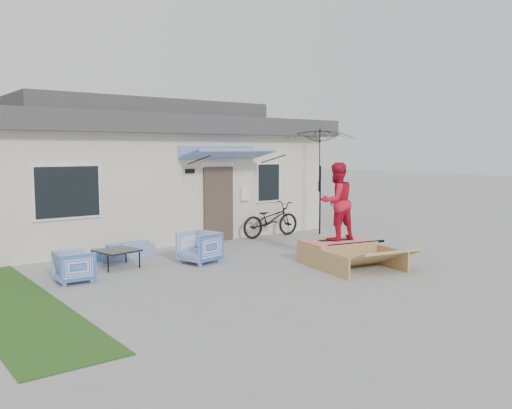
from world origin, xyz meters
TOP-DOWN VIEW (x-y plane):
  - ground at (0.00, 0.00)m, footprint 90.00×90.00m
  - grass_strip at (-5.20, 2.00)m, footprint 1.40×8.00m
  - house at (0.00, 7.99)m, footprint 10.80×8.49m
  - loveseat at (-2.13, 3.81)m, footprint 1.46×0.58m
  - armchair_left at (-3.85, 2.20)m, footprint 0.66×0.70m
  - armchair_right at (-0.98, 2.26)m, footprint 0.88×0.92m
  - coffee_table at (-2.65, 2.95)m, footprint 0.94×0.94m
  - bicycle at (2.64, 4.15)m, footprint 1.99×0.75m
  - patio_umbrella at (4.14, 3.61)m, footprint 2.58×2.47m
  - skate_ramp at (1.53, 0.36)m, footprint 1.88×2.28m
  - skateboard at (1.54, 0.41)m, footprint 0.84×0.48m
  - skater at (1.54, 0.41)m, footprint 0.91×0.73m

SIDE VIEW (x-z plane):
  - ground at x=0.00m, z-range 0.00..0.00m
  - grass_strip at x=-5.20m, z-range 0.00..0.01m
  - coffee_table at x=-2.65m, z-range 0.00..0.39m
  - skate_ramp at x=1.53m, z-range 0.00..0.51m
  - loveseat at x=-2.13m, z-range 0.00..0.55m
  - armchair_left at x=-3.85m, z-range 0.00..0.69m
  - armchair_right at x=-0.98m, z-range 0.00..0.80m
  - skateboard at x=1.54m, z-range 0.51..0.56m
  - bicycle at x=2.64m, z-range 0.00..1.26m
  - skater at x=1.54m, z-range 0.56..2.32m
  - patio_umbrella at x=4.14m, z-range 0.65..2.85m
  - house at x=0.00m, z-range -0.11..3.99m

